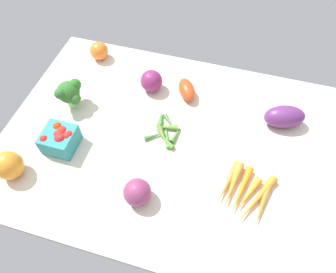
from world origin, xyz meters
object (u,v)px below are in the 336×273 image
Objects in this scene: eggplant at (284,117)px; red_onion_center at (151,81)px; red_onion_near_basket at (137,192)px; heirloom_tomato_orange at (99,51)px; okra_pile at (165,131)px; berry_basket at (60,139)px; carrot_bunch at (244,193)px; broccoli_head at (70,92)px; roma_tomato at (187,90)px; bell_pepper_orange at (9,166)px.

red_onion_center reaches higher than eggplant.
eggplant is 1.70× the size of red_onion_center.
eggplant is 52.01cm from red_onion_near_basket.
heirloom_tomato_orange is 0.45× the size of okra_pile.
berry_basket is 1.38× the size of heirloom_tomato_orange.
carrot_bunch is at bearing 18.25° from red_onion_near_basket.
okra_pile is at bearing -175.38° from eggplant.
red_onion_near_basket is at bearing -39.19° from broccoli_head.
broccoli_head reaches higher than roma_tomato.
okra_pile is at bearing 25.07° from berry_basket.
bell_pepper_orange is (-4.39, -52.98, 0.99)cm from heirloom_tomato_orange.
red_onion_center is (23.85, -9.89, 0.41)cm from heirloom_tomato_orange.
heirloom_tomato_orange is 53.17cm from bell_pepper_orange.
okra_pile is (33.62, -26.94, -2.54)cm from heirloom_tomato_orange.
eggplant is 1.47× the size of bell_pepper_orange.
eggplant is at bearing 23.06° from berry_basket.
carrot_bunch is at bearing -40.26° from red_onion_center.
berry_basket is 0.61× the size of okra_pile.
roma_tomato is (-32.77, 3.75, -1.08)cm from eggplant.
broccoli_head is 0.53× the size of carrot_bunch.
okra_pile is (-35.45, -13.88, -2.78)cm from eggplant.
bell_pepper_orange is (-73.46, -39.92, 0.75)cm from eggplant.
bell_pepper_orange is at bearing -100.19° from broccoli_head.
heirloom_tomato_orange is at bearing -134.95° from roma_tomato.
broccoli_head is 0.66× the size of okra_pile.
red_onion_near_basket reaches higher than okra_pile.
bell_pepper_orange reaches higher than okra_pile.
broccoli_head is 38.71cm from roma_tomato.
berry_basket is 69.80cm from eggplant.
red_onion_center is (23.08, 14.35, -2.41)cm from broccoli_head.
heirloom_tomato_orange is 25.83cm from red_onion_center.
roma_tomato is at bearing 85.29° from red_onion_near_basket.
eggplant reaches higher than okra_pile.
heirloom_tomato_orange is (-0.77, 24.25, -2.82)cm from broccoli_head.
berry_basket reaches higher than carrot_bunch.
eggplant is 45.32cm from red_onion_center.
carrot_bunch is 73.54cm from heirloom_tomato_orange.
okra_pile is 19.86cm from red_onion_center.
roma_tomato reaches higher than okra_pile.
eggplant is 70.29cm from heirloom_tomato_orange.
okra_pile is (-2.68, -17.63, -1.70)cm from roma_tomato.
okra_pile is 1.74× the size of bell_pepper_orange.
heirloom_tomato_orange is 43.15cm from okra_pile.
berry_basket reaches higher than okra_pile.
heirloom_tomato_orange is at bearing 141.30° from okra_pile.
eggplant reaches higher than heirloom_tomato_orange.
okra_pile is at bearing 88.26° from red_onion_near_basket.
berry_basket is 29.80cm from red_onion_near_basket.
carrot_bunch reaches higher than okra_pile.
red_onion_center reaches higher than heirloom_tomato_orange.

